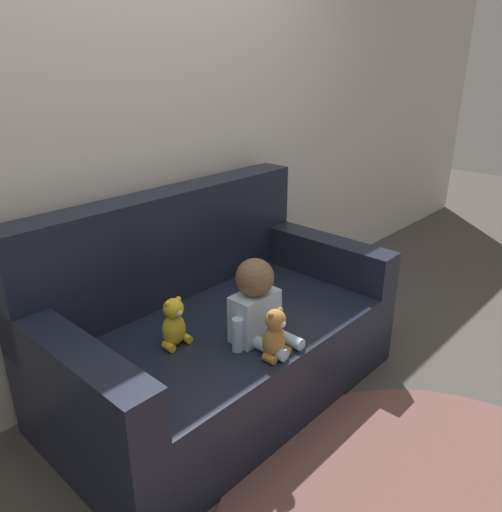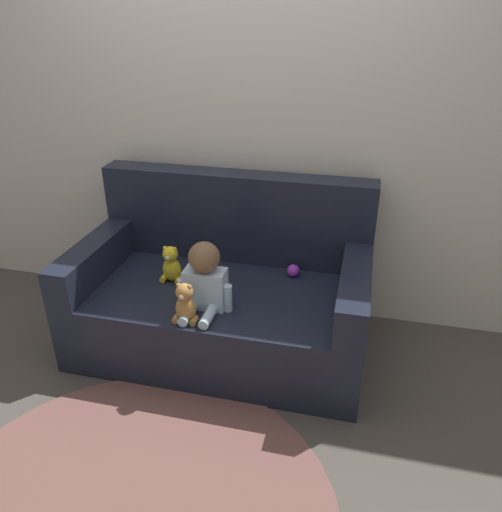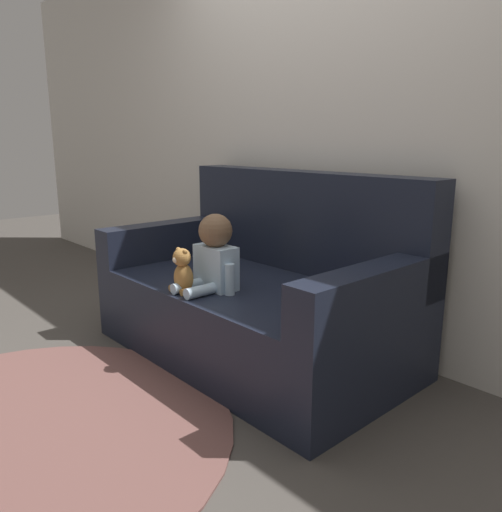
# 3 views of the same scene
# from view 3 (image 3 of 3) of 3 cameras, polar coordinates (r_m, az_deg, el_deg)

# --- Properties ---
(ground_plane) EXTENTS (12.00, 12.00, 0.00)m
(ground_plane) POSITION_cam_3_polar(r_m,az_deg,el_deg) (2.81, 0.04, -11.14)
(ground_plane) COLOR #4C4742
(wall_back) EXTENTS (8.00, 0.05, 2.60)m
(wall_back) POSITION_cam_3_polar(r_m,az_deg,el_deg) (2.97, 8.38, 15.78)
(wall_back) COLOR silver
(wall_back) RESTS_ON ground_plane
(couch) EXTENTS (1.69, 0.95, 0.99)m
(couch) POSITION_cam_3_polar(r_m,az_deg,el_deg) (2.74, 1.15, -4.47)
(couch) COLOR black
(couch) RESTS_ON ground_plane
(person_baby) EXTENTS (0.30, 0.31, 0.38)m
(person_baby) POSITION_cam_3_polar(r_m,az_deg,el_deg) (2.49, -4.26, 0.07)
(person_baby) COLOR silver
(person_baby) RESTS_ON couch
(teddy_bear_brown) EXTENTS (0.13, 0.10, 0.22)m
(teddy_bear_brown) POSITION_cam_3_polar(r_m,az_deg,el_deg) (2.46, -7.81, -1.80)
(teddy_bear_brown) COLOR #AD7A3D
(teddy_bear_brown) RESTS_ON couch
(plush_toy_side) EXTENTS (0.13, 0.10, 0.23)m
(plush_toy_side) POSITION_cam_3_polar(r_m,az_deg,el_deg) (2.85, -4.12, 0.40)
(plush_toy_side) COLOR yellow
(plush_toy_side) RESTS_ON couch
(toy_ball) EXTENTS (0.08, 0.08, 0.08)m
(toy_ball) POSITION_cam_3_polar(r_m,az_deg,el_deg) (2.55, 9.56, -2.91)
(toy_ball) COLOR purple
(toy_ball) RESTS_ON couch
(floor_rug) EXTENTS (1.79, 1.79, 0.01)m
(floor_rug) POSITION_cam_3_polar(r_m,az_deg,el_deg) (2.31, -25.92, -18.21)
(floor_rug) COLOR brown
(floor_rug) RESTS_ON ground_plane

